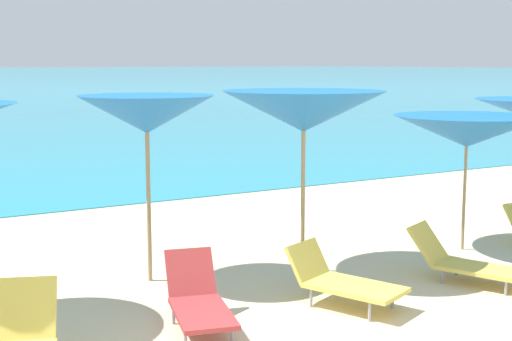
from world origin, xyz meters
name	(u,v)px	position (x,y,z in m)	size (l,w,h in m)	color
ground_plane	(28,215)	(0.00, 10.00, -0.15)	(50.00, 100.00, 0.30)	beige
umbrella_4	(147,115)	(0.25, 4.29, 2.15)	(1.83, 1.83, 2.39)	#9E7F59
umbrella_5	(304,111)	(2.19, 3.66, 2.16)	(2.23, 2.23, 2.43)	#9E7F59
umbrella_6	(467,131)	(4.93, 3.39, 1.79)	(2.34, 2.34, 2.02)	#9E7F59
lounge_chair_0	(198,299)	(0.04, 2.44, 0.31)	(0.88, 1.48, 0.72)	#A53333
lounge_chair_1	(465,261)	(3.72, 2.18, 0.27)	(1.11, 1.62, 0.68)	#D8BF4C
lounge_chair_6	(341,280)	(1.80, 2.26, 0.30)	(1.08, 1.47, 0.67)	#D8BF4C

